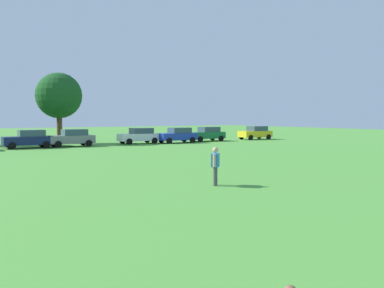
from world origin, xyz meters
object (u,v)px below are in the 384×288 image
at_px(adult_bystander, 215,163).
at_px(parked_car_yellow_7, 256,133).
at_px(parked_car_navy_2, 29,139).
at_px(parked_car_green_6, 207,134).
at_px(parked_car_white_4, 139,136).
at_px(parked_car_blue_5, 178,135).
at_px(parked_car_gray_3, 72,138).
at_px(tree_far_right, 59,96).

height_order(adult_bystander, parked_car_yellow_7, parked_car_yellow_7).
xyz_separation_m(parked_car_navy_2, parked_car_green_6, (20.07, 0.34, 0.00)).
bearing_deg(parked_car_white_4, adult_bystander, 71.88).
bearing_deg(parked_car_white_4, parked_car_blue_5, 165.67).
distance_m(parked_car_gray_3, parked_car_yellow_7, 23.26).
relative_size(parked_car_white_4, tree_far_right, 0.57).
height_order(parked_car_gray_3, parked_car_blue_5, same).
distance_m(adult_bystander, parked_car_yellow_7, 35.78).
xyz_separation_m(parked_car_white_4, parked_car_green_6, (8.77, -0.03, 0.00)).
bearing_deg(tree_far_right, parked_car_green_6, -16.09).
bearing_deg(parked_car_blue_5, parked_car_green_6, -167.53).
bearing_deg(parked_car_yellow_7, parked_car_navy_2, -0.02).
distance_m(parked_car_white_4, tree_far_right, 9.55).
bearing_deg(parked_car_blue_5, parked_car_white_4, -14.33).
bearing_deg(parked_car_navy_2, tree_far_right, -129.51).
xyz_separation_m(parked_car_yellow_7, tree_far_right, (-23.16, 4.96, 4.26)).
height_order(parked_car_gray_3, parked_car_green_6, same).
height_order(parked_car_navy_2, parked_car_white_4, same).
bearing_deg(parked_car_yellow_7, parked_car_white_4, -1.36).
relative_size(adult_bystander, parked_car_navy_2, 0.38).
xyz_separation_m(parked_car_white_4, parked_car_yellow_7, (15.94, -0.38, 0.00)).
bearing_deg(parked_car_yellow_7, parked_car_gray_3, 0.02).
height_order(parked_car_navy_2, parked_car_yellow_7, same).
bearing_deg(parked_car_gray_3, parked_car_navy_2, -0.26).
distance_m(parked_car_gray_3, parked_car_blue_5, 11.48).
bearing_deg(parked_car_white_4, parked_car_navy_2, 1.86).
distance_m(parked_car_green_6, tree_far_right, 17.18).
bearing_deg(parked_car_navy_2, parked_car_gray_3, 179.74).
distance_m(parked_car_gray_3, parked_car_white_4, 7.33).
bearing_deg(parked_car_navy_2, parked_car_blue_5, 177.44).
relative_size(adult_bystander, parked_car_blue_5, 0.38).
bearing_deg(tree_far_right, parked_car_blue_5, -26.40).
relative_size(parked_car_green_6, tree_far_right, 0.57).
xyz_separation_m(adult_bystander, parked_car_green_6, (17.41, 26.36, -0.12)).
bearing_deg(parked_car_gray_3, parked_car_white_4, -176.98).
height_order(parked_car_gray_3, tree_far_right, tree_far_right).
distance_m(adult_bystander, parked_car_green_6, 31.59).
bearing_deg(tree_far_right, adult_bystander, -92.62).
relative_size(adult_bystander, parked_car_yellow_7, 0.38).
distance_m(parked_car_gray_3, parked_car_green_6, 16.10).
height_order(parked_car_gray_3, parked_car_white_4, same).
relative_size(parked_car_navy_2, parked_car_blue_5, 1.00).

